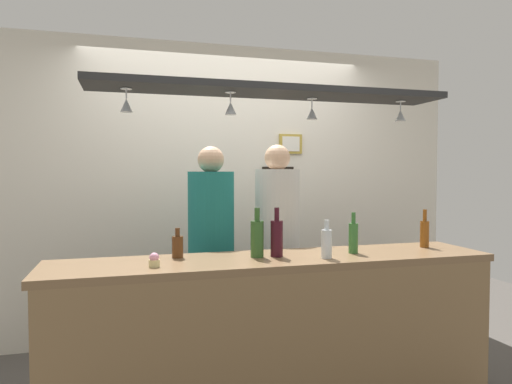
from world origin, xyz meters
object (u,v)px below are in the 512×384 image
bottle_beer_green_import (353,237)px  bottle_beer_brown_stubby (178,246)px  bottle_beer_amber_tall (425,233)px  picture_frame_upper_small (291,144)px  person_middle_teal_shirt (211,236)px  bottle_soda_clear (327,243)px  bottle_champagne_green (257,238)px  bottle_wine_dark_red (277,237)px  cupcake (154,260)px  picture_frame_lower_pair (278,177)px  person_right_white_patterned_shirt (277,232)px

bottle_beer_green_import → bottle_beer_brown_stubby: size_ratio=1.44×
bottle_beer_amber_tall → picture_frame_upper_small: bearing=110.3°
person_middle_teal_shirt → picture_frame_upper_small: (0.87, 0.69, 0.73)m
bottle_soda_clear → bottle_beer_green_import: bearing=25.9°
person_middle_teal_shirt → bottle_beer_green_import: (0.78, -0.72, 0.06)m
bottle_beer_green_import → picture_frame_upper_small: 1.56m
bottle_beer_green_import → bottle_champagne_green: size_ratio=0.87×
person_middle_teal_shirt → bottle_wine_dark_red: bearing=-68.4°
bottle_beer_green_import → cupcake: size_ratio=3.33×
bottle_beer_brown_stubby → cupcake: bottle_beer_brown_stubby is taller
bottle_beer_brown_stubby → cupcake: size_ratio=2.31×
bottle_wine_dark_red → bottle_beer_green_import: bearing=-2.1°
bottle_wine_dark_red → picture_frame_lower_pair: picture_frame_lower_pair is taller
bottle_beer_brown_stubby → bottle_beer_amber_tall: size_ratio=0.69×
bottle_wine_dark_red → bottle_soda_clear: (0.27, -0.13, -0.03)m
cupcake → picture_frame_lower_pair: size_ratio=0.26×
bottle_wine_dark_red → cupcake: bottle_wine_dark_red is taller
bottle_beer_amber_tall → picture_frame_lower_pair: (-0.61, 1.33, 0.37)m
bottle_beer_amber_tall → cupcake: bearing=-174.6°
person_right_white_patterned_shirt → bottle_champagne_green: 0.78m
bottle_champagne_green → picture_frame_lower_pair: (0.59, 1.38, 0.35)m
person_middle_teal_shirt → bottle_wine_dark_red: 0.76m
person_right_white_patterned_shirt → picture_frame_lower_pair: person_right_white_patterned_shirt is taller
person_right_white_patterned_shirt → bottle_wine_dark_red: size_ratio=5.60×
bottle_beer_brown_stubby → picture_frame_upper_small: bearing=47.0°
bottle_champagne_green → person_right_white_patterned_shirt: bearing=62.7°
person_middle_teal_shirt → bottle_beer_brown_stubby: (-0.31, -0.58, 0.03)m
bottle_beer_amber_tall → bottle_champagne_green: bottle_champagne_green is taller
bottle_wine_dark_red → picture_frame_upper_small: 1.65m
bottle_soda_clear → picture_frame_upper_small: size_ratio=1.05×
cupcake → picture_frame_lower_pair: (1.21, 1.50, 0.44)m
cupcake → picture_frame_lower_pair: 1.98m
person_middle_teal_shirt → picture_frame_upper_small: bearing=38.2°
bottle_beer_green_import → bottle_champagne_green: bearing=177.1°
bottle_champagne_green → picture_frame_upper_small: size_ratio=1.36×
bottle_beer_brown_stubby → bottle_beer_amber_tall: bottle_beer_amber_tall is taller
bottle_soda_clear → cupcake: 1.01m
person_middle_teal_shirt → picture_frame_upper_small: 1.33m
bottle_wine_dark_red → bottle_beer_amber_tall: bottle_wine_dark_red is taller
bottle_beer_green_import → bottle_beer_amber_tall: same height
person_middle_teal_shirt → bottle_champagne_green: size_ratio=5.53×
bottle_soda_clear → picture_frame_lower_pair: size_ratio=0.77×
bottle_beer_brown_stubby → bottle_beer_amber_tall: bearing=-2.3°
bottle_wine_dark_red → picture_frame_upper_small: (0.59, 1.39, 0.66)m
bottle_beer_green_import → cupcake: bearing=-175.6°
bottle_beer_green_import → picture_frame_upper_small: bearing=86.5°
person_right_white_patterned_shirt → bottle_wine_dark_red: 0.74m
bottle_beer_green_import → picture_frame_lower_pair: 1.46m
person_middle_teal_shirt → bottle_beer_amber_tall: 1.51m
bottle_beer_brown_stubby → bottle_soda_clear: size_ratio=0.78×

